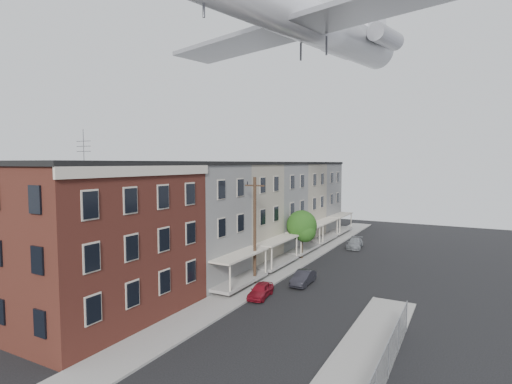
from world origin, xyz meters
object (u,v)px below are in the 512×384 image
(street_tree, at_px, (303,227))
(airplane, at_px, (311,22))
(utility_pole, at_px, (255,229))
(car_near, at_px, (261,290))
(car_far, at_px, (355,243))
(car_mid, at_px, (303,278))

(street_tree, relative_size, airplane, 0.17)
(utility_pole, xyz_separation_m, street_tree, (0.33, 9.92, -1.22))
(airplane, bearing_deg, car_near, -103.21)
(car_near, bearing_deg, utility_pole, 118.48)
(car_near, distance_m, car_far, 20.94)
(utility_pole, relative_size, car_mid, 2.57)
(car_mid, distance_m, car_far, 16.36)
(street_tree, height_order, car_far, street_tree)
(utility_pole, bearing_deg, airplane, 45.02)
(car_far, bearing_deg, car_near, -101.69)
(car_far, xyz_separation_m, airplane, (-0.34, -14.63, 21.40))
(street_tree, distance_m, airplane, 19.87)
(utility_pole, bearing_deg, car_far, 78.14)
(utility_pole, xyz_separation_m, car_mid, (3.67, 1.74, -4.10))
(street_tree, xyz_separation_m, car_far, (3.47, 8.17, -2.87))
(car_mid, xyz_separation_m, airplane, (-0.21, 1.72, 21.40))
(utility_pole, height_order, car_far, utility_pole)
(car_near, xyz_separation_m, airplane, (1.46, 6.22, 21.43))
(utility_pole, relative_size, car_near, 2.82)
(street_tree, distance_m, car_mid, 9.29)
(car_near, bearing_deg, street_tree, 90.08)
(street_tree, relative_size, car_far, 1.31)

